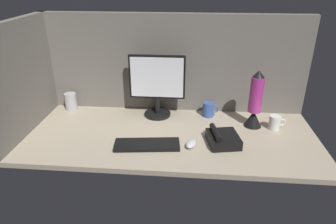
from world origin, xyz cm
name	(u,v)px	position (x,y,z in cm)	size (l,w,h in cm)	color
ground_plane	(168,135)	(0.00, 0.00, -1.50)	(180.00, 80.00, 3.00)	tan
cubicle_wall_back	(173,64)	(0.00, 37.50, 33.27)	(180.00, 5.00, 66.53)	slate
cubicle_wall_side	(22,77)	(-87.50, 0.00, 33.27)	(5.00, 80.00, 66.53)	slate
monitor	(157,84)	(-9.54, 25.12, 22.80)	(37.03, 18.00, 42.02)	black
keyboard	(147,145)	(-10.60, -16.82, 1.00)	(37.00, 13.00, 2.00)	black
mouse	(191,144)	(14.48, -14.80, 1.70)	(5.60, 9.60, 3.40)	silver
mug_steel	(71,102)	(-72.19, 28.61, 6.15)	(8.10, 8.10, 12.29)	#B2B2B7
mug_ceramic_blue	(208,109)	(25.30, 26.14, 5.01)	(10.87, 7.38, 9.96)	#38569E
mug_ceramic_white	(275,123)	(66.26, 10.84, 4.57)	(10.20, 6.90, 9.08)	white
lava_lamp	(255,104)	(53.25, 14.21, 15.55)	(11.33, 11.33, 37.06)	black
desk_phone	(223,139)	(32.31, -9.89, 3.19)	(20.33, 21.91, 8.80)	black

